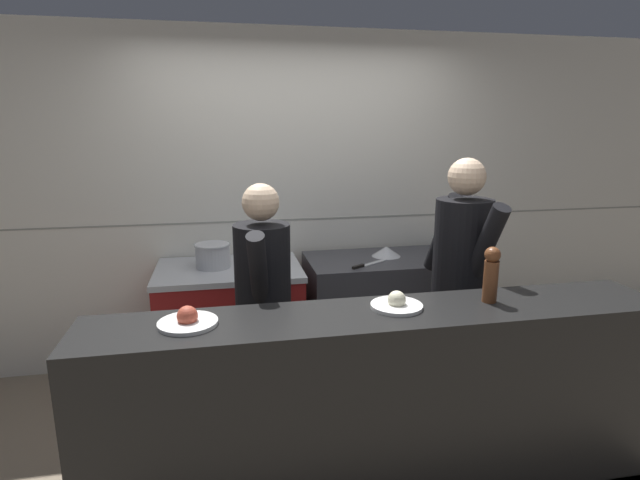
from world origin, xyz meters
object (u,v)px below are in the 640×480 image
stock_pot (213,255)px  mixing_bowl_steel (386,251)px  pepper_mill (491,273)px  chef_head_cook (263,304)px  chef_sous (460,280)px  plated_dish_main (188,320)px  oven_range (231,325)px  chefs_knife (366,265)px  plated_dish_appetiser (397,304)px

stock_pot → mixing_bowl_steel: 1.31m
mixing_bowl_steel → pepper_mill: bearing=-87.5°
chef_head_cook → chef_sous: chef_sous is taller
plated_dish_main → chef_head_cook: 0.73m
oven_range → mixing_bowl_steel: bearing=2.4°
chef_sous → plated_dish_main: bearing=-169.2°
chefs_knife → plated_dish_main: 1.68m
pepper_mill → mixing_bowl_steel: bearing=92.5°
mixing_bowl_steel → chefs_knife: mixing_bowl_steel is taller
chefs_knife → chef_sous: chef_sous is taller
oven_range → plated_dish_main: size_ratio=3.91×
chefs_knife → pepper_mill: (0.29, -1.18, 0.27)m
plated_dish_appetiser → chef_head_cook: (-0.60, 0.58, -0.17)m
stock_pot → chefs_knife: size_ratio=0.83×
plated_dish_appetiser → chef_head_cook: 0.85m
chef_head_cook → pepper_mill: bearing=-17.7°
oven_range → plated_dish_main: bearing=-98.2°
pepper_mill → chef_sous: (0.14, 0.59, -0.23)m
plated_dish_main → chef_sous: chef_sous is taller
stock_pot → chef_sous: (1.52, -0.79, -0.03)m
mixing_bowl_steel → plated_dish_main: 2.00m
chef_sous → oven_range: bearing=141.7°
oven_range → stock_pot: size_ratio=4.03×
stock_pot → chefs_knife: 1.11m
plated_dish_appetiser → chef_sous: size_ratio=0.15×
chef_head_cook → stock_pot: bearing=120.8°
plated_dish_appetiser → plated_dish_main: bearing=-178.7°
mixing_bowl_steel → chef_sous: bearing=-75.9°
oven_range → mixing_bowl_steel: size_ratio=4.65×
plated_dish_main → mixing_bowl_steel: bearing=45.4°
plated_dish_appetiser → oven_range: bearing=120.1°
mixing_bowl_steel → oven_range: bearing=-177.6°
pepper_mill → chef_sous: size_ratio=0.17×
stock_pot → chef_head_cook: 0.85m
plated_dish_main → pepper_mill: bearing=0.5°
oven_range → plated_dish_appetiser: 1.67m
stock_pot → chefs_knife: bearing=-10.5°
pepper_mill → oven_range: bearing=133.1°
plated_dish_appetiser → chef_head_cook: chef_head_cook is taller
plated_dish_main → pepper_mill: 1.47m
mixing_bowl_steel → chef_sous: size_ratio=0.13×
oven_range → plated_dish_appetiser: plated_dish_appetiser is taller
chef_sous → mixing_bowl_steel: bearing=94.4°
stock_pot → chef_sous: bearing=-27.6°
plated_dish_main → chef_sous: (1.61, 0.60, -0.10)m
mixing_bowl_steel → plated_dish_main: plated_dish_main is taller
stock_pot → pepper_mill: bearing=-45.1°
stock_pot → chef_sous: chef_sous is taller
chef_sous → pepper_mill: bearing=-113.3°
plated_dish_main → chef_sous: size_ratio=0.16×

